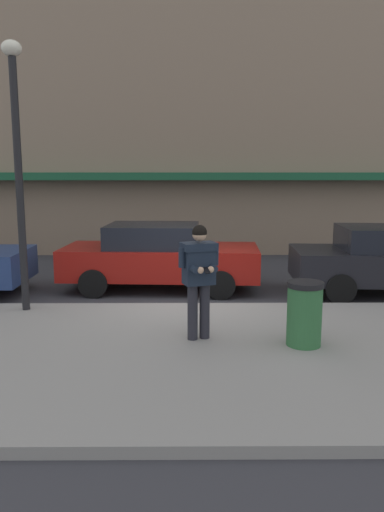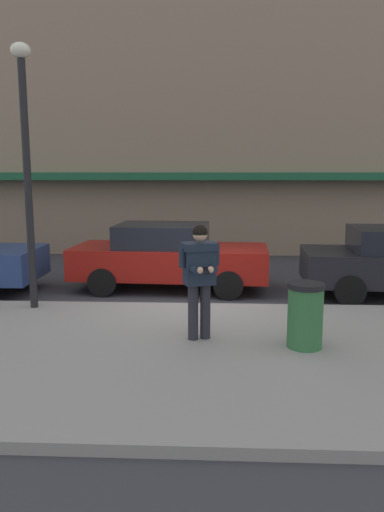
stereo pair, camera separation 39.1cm
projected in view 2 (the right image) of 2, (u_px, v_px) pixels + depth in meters
ground_plane at (194, 307)px, 10.22m from camera, size 80.00×80.00×0.00m
sidewalk at (254, 355)px, 7.35m from camera, size 32.00×5.30×0.14m
curb_paint_line at (243, 307)px, 10.22m from camera, size 28.00×0.12×0.01m
storefront_facade at (234, 25)px, 17.25m from camera, size 28.00×4.70×15.57m
parked_sedan_mid at (169, 256)px, 11.67m from camera, size 4.60×2.13×1.54m
man_texting_on_phone at (200, 270)px, 7.66m from camera, size 0.62×0.65×1.81m
street_lamp_post at (26, 150)px, 9.19m from camera, size 0.36×0.36×4.88m
trash_bin at (305, 315)px, 7.41m from camera, size 0.55×0.55×0.98m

